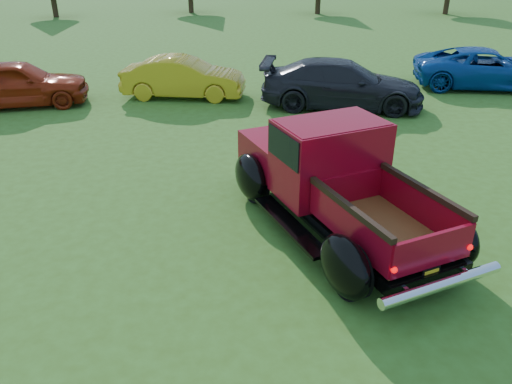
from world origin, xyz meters
TOP-DOWN VIEW (x-y plane):
  - ground at (0.00, 0.00)m, footprint 120.00×120.00m
  - pickup_truck at (1.81, 0.80)m, footprint 3.83×5.38m
  - show_car_red at (-6.50, 8.24)m, footprint 4.39×2.42m
  - show_car_yellow at (-1.50, 9.02)m, footprint 4.05×1.86m
  - show_car_grey at (3.41, 7.75)m, footprint 5.16×2.86m
  - show_car_blue at (8.83, 9.86)m, footprint 5.07×2.94m

SIDE VIEW (x-z plane):
  - ground at x=0.00m, z-range 0.00..0.00m
  - show_car_yellow at x=-1.50m, z-range 0.00..1.29m
  - show_car_blue at x=8.83m, z-range 0.00..1.33m
  - show_car_red at x=-6.50m, z-range 0.00..1.41m
  - show_car_grey at x=3.41m, z-range 0.00..1.42m
  - pickup_truck at x=1.81m, z-range -0.05..1.83m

